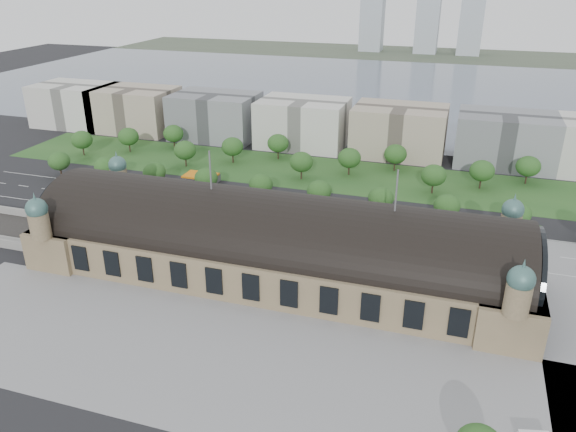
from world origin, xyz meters
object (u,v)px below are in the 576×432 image
(parked_car_0, at_px, (95,213))
(bus_mid, at_px, (297,225))
(parked_car_1, at_px, (171,219))
(parked_car_2, at_px, (136,214))
(traffic_car_0, at_px, (53,188))
(parked_car_3, at_px, (129,214))
(bus_west, at_px, (239,224))
(bus_east, at_px, (401,246))
(traffic_car_2, at_px, (171,213))
(traffic_car_5, at_px, (428,239))
(traffic_car_1, at_px, (137,200))
(traffic_car_3, at_px, (202,198))
(traffic_car_4, at_px, (285,224))
(parked_car_5, at_px, (218,225))
(petrol_station, at_px, (206,177))
(parked_car_6, at_px, (189,227))
(parked_car_4, at_px, (150,216))

(parked_car_0, bearing_deg, bus_mid, 72.79)
(parked_car_1, relative_size, parked_car_2, 0.87)
(traffic_car_0, distance_m, parked_car_1, 64.34)
(parked_car_3, height_order, bus_west, bus_west)
(parked_car_2, height_order, bus_east, bus_east)
(traffic_car_2, xyz_separation_m, bus_east, (87.12, -2.75, 1.11))
(traffic_car_2, distance_m, parked_car_3, 15.81)
(parked_car_2, bearing_deg, traffic_car_5, 63.58)
(traffic_car_1, distance_m, traffic_car_2, 20.73)
(traffic_car_1, relative_size, traffic_car_3, 0.97)
(traffic_car_4, relative_size, parked_car_5, 0.73)
(petrol_station, relative_size, parked_car_6, 2.49)
(traffic_car_4, bearing_deg, bus_east, 84.97)
(bus_mid, bearing_deg, traffic_car_4, 69.05)
(petrol_station, bearing_deg, traffic_car_0, -155.23)
(parked_car_4, bearing_deg, parked_car_3, -120.65)
(bus_east, bearing_deg, parked_car_5, 97.54)
(traffic_car_1, height_order, parked_car_2, traffic_car_1)
(traffic_car_1, height_order, parked_car_6, traffic_car_1)
(bus_west, bearing_deg, bus_mid, -77.33)
(parked_car_5, relative_size, bus_west, 0.46)
(traffic_car_0, height_order, parked_car_0, traffic_car_0)
(petrol_station, bearing_deg, bus_mid, -32.89)
(traffic_car_1, bearing_deg, traffic_car_5, -89.32)
(traffic_car_5, bearing_deg, traffic_car_4, 92.74)
(parked_car_5, bearing_deg, parked_car_1, -120.82)
(traffic_car_0, xyz_separation_m, bus_west, (89.84, -11.14, 0.94))
(petrol_station, bearing_deg, bus_west, -50.98)
(parked_car_4, xyz_separation_m, parked_car_5, (28.02, 0.00, 0.06))
(parked_car_3, bearing_deg, parked_car_6, 56.52)
(traffic_car_3, distance_m, bus_mid, 47.42)
(traffic_car_0, distance_m, traffic_car_4, 105.21)
(traffic_car_3, relative_size, parked_car_2, 0.94)
(traffic_car_0, relative_size, bus_east, 0.37)
(traffic_car_2, height_order, traffic_car_5, traffic_car_2)
(parked_car_3, relative_size, bus_mid, 0.36)
(parked_car_2, height_order, parked_car_4, parked_car_2)
(parked_car_4, height_order, bus_east, bus_east)
(parked_car_3, distance_m, bus_east, 101.99)
(traffic_car_4, distance_m, parked_car_4, 51.58)
(parked_car_4, height_order, parked_car_5, parked_car_5)
(parked_car_5, xyz_separation_m, bus_mid, (27.97, 7.00, 0.98))
(traffic_car_3, bearing_deg, traffic_car_2, 163.76)
(traffic_car_1, height_order, parked_car_3, traffic_car_1)
(traffic_car_2, height_order, parked_car_5, parked_car_5)
(traffic_car_2, xyz_separation_m, parked_car_1, (2.25, -4.75, -0.04))
(traffic_car_5, distance_m, bus_mid, 45.99)
(bus_mid, bearing_deg, parked_car_2, 95.34)
(traffic_car_2, xyz_separation_m, parked_car_2, (-12.34, -4.75, 0.09))
(parked_car_1, height_order, parked_car_3, parked_car_3)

